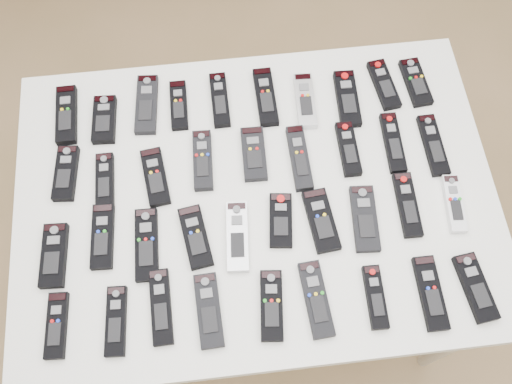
{
  "coord_description": "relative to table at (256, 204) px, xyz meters",
  "views": [
    {
      "loc": [
        -0.21,
        -0.71,
        2.14
      ],
      "look_at": [
        -0.14,
        -0.12,
        0.8
      ],
      "focal_mm": 40.0,
      "sensor_mm": 36.0,
      "label": 1
    }
  ],
  "objects": [
    {
      "name": "remote_30",
      "position": [
        -0.36,
        -0.29,
        0.07
      ],
      "size": [
        0.05,
        0.17,
        0.02
      ],
      "primitive_type": "cube",
      "rotation": [
        0.0,
        0.0,
        -0.06
      ],
      "color": "black",
      "rests_on": "table"
    },
    {
      "name": "remote_10",
      "position": [
        -0.49,
        0.11,
        0.07
      ],
      "size": [
        0.07,
        0.16,
        0.02
      ],
      "primitive_type": "cube",
      "rotation": [
        0.0,
        0.0,
        -0.09
      ],
      "color": "black",
      "rests_on": "table"
    },
    {
      "name": "remote_24",
      "position": [
        0.05,
        -0.08,
        0.07
      ],
      "size": [
        0.07,
        0.15,
        0.02
      ],
      "primitive_type": "cube",
      "rotation": [
        0.0,
        0.0,
        -0.12
      ],
      "color": "black",
      "rests_on": "table"
    },
    {
      "name": "remote_26",
      "position": [
        0.27,
        -0.1,
        0.07
      ],
      "size": [
        0.07,
        0.18,
        0.02
      ],
      "primitive_type": "cube",
      "rotation": [
        0.0,
        0.0,
        -0.07
      ],
      "color": "black",
      "rests_on": "table"
    },
    {
      "name": "remote_23",
      "position": [
        -0.06,
        -0.11,
        0.07
      ],
      "size": [
        0.07,
        0.18,
        0.02
      ],
      "primitive_type": "cube",
      "rotation": [
        0.0,
        0.0,
        -0.08
      ],
      "color": "#B7B7BC",
      "rests_on": "table"
    },
    {
      "name": "remote_21",
      "position": [
        -0.29,
        -0.11,
        0.07
      ],
      "size": [
        0.06,
        0.19,
        0.02
      ],
      "primitive_type": "cube",
      "rotation": [
        0.0,
        0.0,
        -0.02
      ],
      "color": "black",
      "rests_on": "table"
    },
    {
      "name": "remote_16",
      "position": [
        0.26,
        0.1,
        0.07
      ],
      "size": [
        0.05,
        0.16,
        0.02
      ],
      "primitive_type": "cube",
      "rotation": [
        0.0,
        0.0,
        -0.0
      ],
      "color": "black",
      "rests_on": "table"
    },
    {
      "name": "remote_36",
      "position": [
        0.39,
        -0.31,
        0.07
      ],
      "size": [
        0.05,
        0.18,
        0.02
      ],
      "primitive_type": "cube",
      "rotation": [
        0.0,
        0.0,
        -0.01
      ],
      "color": "black",
      "rests_on": "table"
    },
    {
      "name": "remote_8",
      "position": [
        0.4,
        0.29,
        0.07
      ],
      "size": [
        0.07,
        0.16,
        0.02
      ],
      "primitive_type": "cube",
      "rotation": [
        0.0,
        0.0,
        0.12
      ],
      "color": "black",
      "rests_on": "table"
    },
    {
      "name": "remote_27",
      "position": [
        0.38,
        -0.08,
        0.07
      ],
      "size": [
        0.05,
        0.18,
        0.02
      ],
      "primitive_type": "cube",
      "rotation": [
        0.0,
        0.0,
        -0.03
      ],
      "color": "black",
      "rests_on": "table"
    },
    {
      "name": "remote_13",
      "position": [
        -0.13,
        0.11,
        0.07
      ],
      "size": [
        0.06,
        0.17,
        0.02
      ],
      "primitive_type": "cube",
      "rotation": [
        0.0,
        0.0,
        -0.04
      ],
      "color": "black",
      "rests_on": "table"
    },
    {
      "name": "remote_18",
      "position": [
        0.49,
        0.09,
        0.07
      ],
      "size": [
        0.05,
        0.18,
        0.02
      ],
      "primitive_type": "cube",
      "rotation": [
        0.0,
        0.0,
        0.01
      ],
      "color": "black",
      "rests_on": "table"
    },
    {
      "name": "remote_9",
      "position": [
        0.49,
        0.29,
        0.07
      ],
      "size": [
        0.07,
        0.16,
        0.02
      ],
      "primitive_type": "cube",
      "rotation": [
        0.0,
        0.0,
        0.08
      ],
      "color": "black",
      "rests_on": "table"
    },
    {
      "name": "remote_7",
      "position": [
        0.29,
        0.26,
        0.07
      ],
      "size": [
        0.06,
        0.18,
        0.02
      ],
      "primitive_type": "cube",
      "rotation": [
        0.0,
        0.0,
        -0.04
      ],
      "color": "black",
      "rests_on": "table"
    },
    {
      "name": "remote_25",
      "position": [
        0.16,
        -0.09,
        0.07
      ],
      "size": [
        0.08,
        0.17,
        0.02
      ],
      "primitive_type": "cube",
      "rotation": [
        0.0,
        0.0,
        0.1
      ],
      "color": "black",
      "rests_on": "table"
    },
    {
      "name": "remote_19",
      "position": [
        -0.51,
        -0.11,
        0.07
      ],
      "size": [
        0.07,
        0.17,
        0.02
      ],
      "primitive_type": "cube",
      "rotation": [
        0.0,
        0.0,
        -0.06
      ],
      "color": "black",
      "rests_on": "table"
    },
    {
      "name": "table",
      "position": [
        0.0,
        0.0,
        0.0
      ],
      "size": [
        1.25,
        0.88,
        0.78
      ],
      "color": "white",
      "rests_on": "ground"
    },
    {
      "name": "remote_32",
      "position": [
        -0.15,
        -0.29,
        0.07
      ],
      "size": [
        0.06,
        0.18,
        0.02
      ],
      "primitive_type": "cube",
      "rotation": [
        0.0,
        0.0,
        0.04
      ],
      "color": "black",
      "rests_on": "table"
    },
    {
      "name": "remote_28",
      "position": [
        0.5,
        -0.09,
        0.07
      ],
      "size": [
        0.05,
        0.16,
        0.02
      ],
      "primitive_type": "cube",
      "rotation": [
        0.0,
        0.0,
        -0.09
      ],
      "color": "silver",
      "rests_on": "table"
    },
    {
      "name": "remote_6",
      "position": [
        0.17,
        0.26,
        0.07
      ],
      "size": [
        0.06,
        0.17,
        0.02
      ],
      "primitive_type": "cube",
      "rotation": [
        0.0,
        0.0,
        -0.05
      ],
      "color": "#B7B7BC",
      "rests_on": "table"
    },
    {
      "name": "remote_15",
      "position": [
        0.13,
        0.09,
        0.07
      ],
      "size": [
        0.05,
        0.19,
        0.02
      ],
      "primitive_type": "cube",
      "rotation": [
        0.0,
        0.0,
        0.01
      ],
      "color": "black",
      "rests_on": "table"
    },
    {
      "name": "remote_3",
      "position": [
        -0.18,
        0.29,
        0.07
      ],
      "size": [
        0.05,
        0.15,
        0.02
      ],
      "primitive_type": "cube",
      "rotation": [
        0.0,
        0.0,
        -0.01
      ],
      "color": "black",
      "rests_on": "table"
    },
    {
      "name": "remote_29",
      "position": [
        -0.5,
        -0.28,
        0.07
      ],
      "size": [
        0.05,
        0.16,
        0.02
      ],
      "primitive_type": "cube",
      "rotation": [
        0.0,
        0.0,
        -0.05
      ],
      "color": "black",
      "rests_on": "table"
    },
    {
      "name": "remote_1",
      "position": [
        -0.39,
        0.27,
        0.07
      ],
      "size": [
        0.07,
        0.15,
        0.02
      ],
      "primitive_type": "cube",
      "rotation": [
        0.0,
        0.0,
        -0.05
      ],
      "color": "black",
      "rests_on": "table"
    },
    {
      "name": "ground",
      "position": [
        0.14,
        0.12,
        -0.72
      ],
      "size": [
        4.0,
        4.0,
        0.0
      ],
      "primitive_type": "plane",
      "color": "olive",
      "rests_on": "ground"
    },
    {
      "name": "remote_17",
      "position": [
        0.38,
        0.11,
        0.07
      ],
      "size": [
        0.05,
        0.18,
        0.02
      ],
      "primitive_type": "cube",
      "rotation": [
        0.0,
        0.0,
        -0.03
      ],
      "color": "black",
      "rests_on": "table"
    },
    {
      "name": "remote_14",
      "position": [
        0.01,
        0.11,
        0.07
      ],
      "size": [
        0.07,
        0.16,
        0.02
      ],
      "primitive_type": "cube",
      "rotation": [
        0.0,
        0.0,
        -0.03
      ],
      "color": "black",
      "rests_on": "table"
    },
    {
      "name": "remote_35",
      "position": [
        0.25,
        -0.3,
        0.07
      ],
      "size": [
        0.05,
        0.15,
        0.02
      ],
      "primitive_type": "cube",
      "rotation": [
        0.0,
        0.0,
        -0.03
      ],
      "color": "black",
      "rests_on": "table"
    },
    {
      "name": "remote_11",
      "position": [
        -0.39,
        0.08,
        0.07
      ],
      "size": [
        0.05,
        0.16,
        0.02
      ],
      "primitive_type": "cube",
      "rotation": [
        0.0,
        0.0,
        -0.0
      ],
      "color": "black",
      "rests_on": "table"
    },
    {
      "name": "remote_12",
      "position": [
        -0.26,
        0.08,
        0.07
      ],
      "size": [
        0.07,
        0.17,
        0.02
      ],
      "primitive_type": "cube",
      "rotation": [
        0.0,
        0.0,
        0.13
      ],
      "color": "black",
      "rests_on": "table"
    },
    {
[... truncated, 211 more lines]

